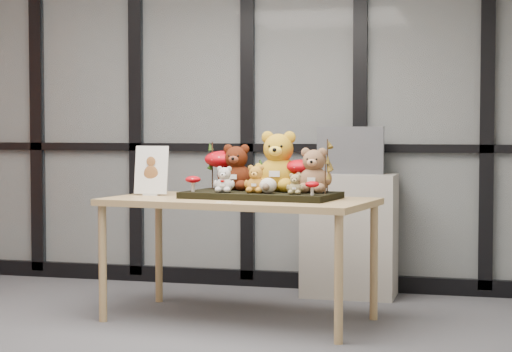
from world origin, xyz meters
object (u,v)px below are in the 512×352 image
(diorama_tray, at_px, (261,195))
(bear_white_bow, at_px, (224,178))
(display_table, at_px, (239,209))
(mushroom_back_left, at_px, (224,168))
(bear_beige_small, at_px, (295,183))
(bear_tan_back, at_px, (314,168))
(cabinet, at_px, (349,235))
(bear_pooh_yellow, at_px, (279,158))
(bear_small_yellow, at_px, (256,178))
(mushroom_front_left, at_px, (193,183))
(monitor, at_px, (350,150))
(plush_cream_hedgehog, at_px, (268,185))
(mushroom_front_right, at_px, (312,187))
(bear_brown_medium, at_px, (236,165))
(mushroom_back_right, at_px, (301,174))
(sign_holder, at_px, (151,172))

(diorama_tray, bearing_deg, bear_white_bow, -146.46)
(display_table, distance_m, mushroom_back_left, 0.39)
(bear_white_bow, relative_size, bear_beige_small, 1.27)
(bear_tan_back, height_order, cabinet, bear_tan_back)
(bear_pooh_yellow, bearing_deg, bear_small_yellow, -108.92)
(bear_tan_back, distance_m, mushroom_front_left, 0.76)
(mushroom_back_left, height_order, monitor, monitor)
(bear_tan_back, xyz_separation_m, plush_cream_hedgehog, (-0.25, -0.14, -0.10))
(bear_white_bow, bearing_deg, mushroom_front_right, -2.45)
(bear_brown_medium, bearing_deg, diorama_tray, -25.14)
(mushroom_back_right, relative_size, mushroom_front_left, 2.07)
(bear_beige_small, xyz_separation_m, cabinet, (0.15, 1.12, -0.44))
(bear_beige_small, height_order, mushroom_front_left, bear_beige_small)
(bear_beige_small, relative_size, mushroom_front_right, 1.50)
(mushroom_back_left, xyz_separation_m, monitor, (0.70, 0.78, 0.10))
(bear_tan_back, distance_m, plush_cream_hedgehog, 0.30)
(bear_small_yellow, relative_size, cabinet, 0.21)
(cabinet, bearing_deg, display_table, -117.57)
(bear_small_yellow, xyz_separation_m, mushroom_back_left, (-0.30, 0.30, 0.04))
(bear_white_bow, distance_m, monitor, 1.25)
(bear_white_bow, bearing_deg, display_table, 43.66)
(bear_pooh_yellow, height_order, bear_brown_medium, bear_pooh_yellow)
(bear_beige_small, bearing_deg, mushroom_back_right, 102.39)
(bear_brown_medium, relative_size, plush_cream_hedgehog, 3.07)
(diorama_tray, height_order, bear_beige_small, bear_beige_small)
(bear_white_bow, bearing_deg, bear_beige_small, 1.21)
(bear_beige_small, distance_m, mushroom_front_right, 0.13)
(bear_pooh_yellow, height_order, monitor, bear_pooh_yellow)
(bear_beige_small, bearing_deg, mushroom_front_left, -179.04)
(bear_pooh_yellow, xyz_separation_m, bear_brown_medium, (-0.28, 0.04, -0.05))
(display_table, bearing_deg, sign_holder, 178.28)
(bear_beige_small, relative_size, plush_cream_hedgehog, 1.32)
(bear_tan_back, xyz_separation_m, monitor, (0.07, 0.97, 0.09))
(cabinet, bearing_deg, bear_small_yellow, -110.75)
(bear_brown_medium, distance_m, bear_tan_back, 0.54)
(diorama_tray, relative_size, mushroom_front_left, 8.76)
(bear_small_yellow, bearing_deg, diorama_tray, 94.82)
(bear_beige_small, height_order, sign_holder, sign_holder)
(plush_cream_hedgehog, height_order, cabinet, plush_cream_hedgehog)
(diorama_tray, xyz_separation_m, bear_small_yellow, (-0.01, -0.10, 0.11))
(mushroom_front_left, bearing_deg, bear_pooh_yellow, 17.32)
(sign_holder, bearing_deg, mushroom_front_right, -12.68)
(bear_tan_back, bearing_deg, diorama_tray, -169.08)
(bear_tan_back, bearing_deg, sign_holder, -174.43)
(diorama_tray, distance_m, mushroom_back_left, 0.40)
(bear_small_yellow, xyz_separation_m, mushroom_front_right, (0.37, -0.10, -0.05))
(plush_cream_hedgehog, distance_m, monitor, 1.17)
(display_table, height_order, mushroom_front_left, mushroom_front_left)
(mushroom_front_right, bearing_deg, mushroom_back_right, 114.56)
(bear_small_yellow, distance_m, monitor, 1.17)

